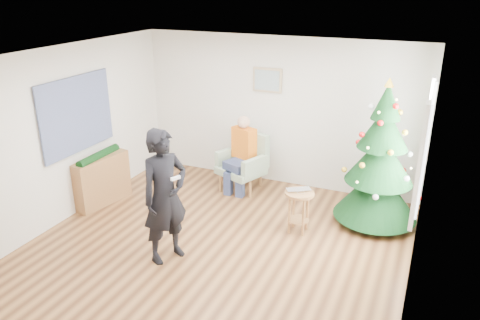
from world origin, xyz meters
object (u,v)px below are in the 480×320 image
at_px(christmas_tree, 380,161).
at_px(armchair, 243,169).
at_px(stool, 299,211).
at_px(console, 101,180).
at_px(standing_man, 165,196).

height_order(christmas_tree, armchair, christmas_tree).
distance_m(christmas_tree, armchair, 2.42).
bearing_deg(christmas_tree, armchair, 171.21).
distance_m(christmas_tree, stool, 1.39).
distance_m(stool, armchair, 1.71).
bearing_deg(console, armchair, 46.55).
bearing_deg(stool, standing_man, -135.88).
bearing_deg(stool, armchair, 140.91).
height_order(armchair, standing_man, standing_man).
relative_size(stool, armchair, 0.64).
bearing_deg(christmas_tree, stool, -143.63).
height_order(christmas_tree, standing_man, christmas_tree).
relative_size(stool, console, 0.63).
bearing_deg(stool, console, -173.47).
height_order(stool, console, console).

